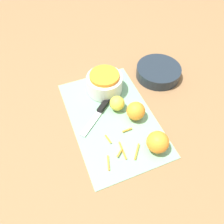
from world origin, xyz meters
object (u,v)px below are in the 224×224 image
(knife, at_px, (104,106))
(orange_left, at_px, (136,111))
(lemon, at_px, (117,103))
(bowl_dark, at_px, (158,72))
(orange_right, at_px, (158,142))
(bowl_speckled, at_px, (105,82))

(knife, distance_m, orange_left, 0.13)
(knife, bearing_deg, lemon, 115.23)
(lemon, bearing_deg, knife, -115.10)
(bowl_dark, bearing_deg, orange_right, -29.93)
(bowl_dark, bearing_deg, knife, -73.39)
(knife, height_order, orange_left, orange_left)
(knife, bearing_deg, bowl_dark, 156.93)
(knife, distance_m, orange_right, 0.25)
(bowl_dark, xyz_separation_m, orange_left, (0.17, -0.19, 0.02))
(bowl_speckled, xyz_separation_m, orange_left, (0.17, 0.06, -0.01))
(bowl_speckled, relative_size, orange_left, 2.08)
(orange_left, bearing_deg, orange_right, 3.79)
(bowl_speckled, xyz_separation_m, lemon, (0.11, 0.01, -0.01))
(bowl_dark, bearing_deg, lemon, -65.87)
(bowl_dark, distance_m, orange_right, 0.36)
(orange_left, height_order, lemon, orange_left)
(orange_right, bearing_deg, orange_left, -176.21)
(orange_left, relative_size, lemon, 1.20)
(bowl_dark, bearing_deg, orange_left, -48.33)
(orange_right, bearing_deg, knife, -155.83)
(orange_right, height_order, lemon, orange_right)
(bowl_dark, relative_size, orange_right, 2.54)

